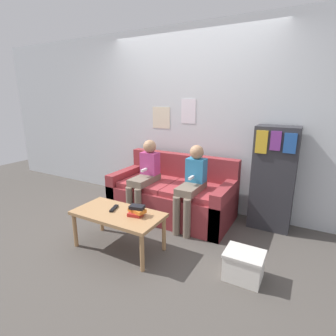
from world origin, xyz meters
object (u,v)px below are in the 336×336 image
object	(u,v)px
couch	(173,196)
person_left	(145,174)
bookshelf	(273,178)
storage_box	(244,265)
person_right	(192,183)
tv_remote	(114,208)
coffee_table	(118,217)

from	to	relation	value
couch	person_left	xyz separation A→B (m)	(-0.33, -0.20, 0.32)
couch	bookshelf	xyz separation A→B (m)	(1.25, 0.30, 0.37)
person_left	storage_box	distance (m)	1.75
bookshelf	person_right	bearing A→B (deg)	-150.67
tv_remote	person_left	bearing A→B (deg)	81.00
tv_remote	bookshelf	xyz separation A→B (m)	(1.46, 1.30, 0.22)
person_left	bookshelf	world-z (taller)	bookshelf
couch	person_right	size ratio (longest dim) A/B	1.59
person_left	bookshelf	bearing A→B (deg)	17.31
bookshelf	storage_box	size ratio (longest dim) A/B	3.73
couch	storage_box	size ratio (longest dim) A/B	4.79
coffee_table	bookshelf	bearing A→B (deg)	44.41
tv_remote	storage_box	bearing A→B (deg)	-13.17
storage_box	person_left	bearing A→B (deg)	155.96
tv_remote	storage_box	distance (m)	1.45
person_right	tv_remote	world-z (taller)	person_right
couch	person_right	bearing A→B (deg)	-28.02
person_right	bookshelf	size ratio (longest dim) A/B	0.81
coffee_table	person_right	world-z (taller)	person_right
coffee_table	bookshelf	xyz separation A→B (m)	(1.37, 1.34, 0.28)
bookshelf	person_left	bearing A→B (deg)	-162.69
person_left	tv_remote	distance (m)	0.83
couch	coffee_table	bearing A→B (deg)	-96.17
bookshelf	tv_remote	bearing A→B (deg)	-138.38
person_right	person_left	bearing A→B (deg)	179.84
couch	tv_remote	bearing A→B (deg)	-101.54
tv_remote	bookshelf	size ratio (longest dim) A/B	0.13
person_left	storage_box	bearing A→B (deg)	-24.04
couch	coffee_table	size ratio (longest dim) A/B	1.70
person_left	storage_box	world-z (taller)	person_left
coffee_table	tv_remote	bearing A→B (deg)	154.39
person_right	tv_remote	bearing A→B (deg)	-125.78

